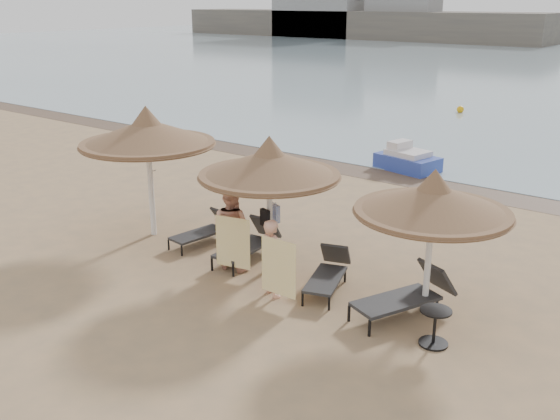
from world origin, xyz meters
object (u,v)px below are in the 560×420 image
(palapa_right, at_px, (433,200))
(lounger_far_right, at_px, (408,294))
(side_table, at_px, (434,328))
(person_left, at_px, (231,221))
(lounger_near_left, at_px, (250,242))
(palapa_center, at_px, (269,164))
(person_right, at_px, (272,252))
(lounger_near_right, at_px, (329,272))
(palapa_left, at_px, (147,133))
(lounger_far_left, at_px, (205,229))
(pedal_boat, at_px, (407,160))

(palapa_right, xyz_separation_m, lounger_far_right, (-0.24, -0.23, -1.84))
(side_table, height_order, person_left, person_left)
(lounger_near_left, distance_m, person_left, 0.96)
(palapa_center, bearing_deg, palapa_right, 2.99)
(person_left, bearing_deg, person_right, 154.14)
(side_table, bearing_deg, lounger_near_right, 163.97)
(palapa_left, xyz_separation_m, lounger_far_left, (1.45, 0.38, -2.26))
(palapa_center, relative_size, palapa_right, 1.06)
(lounger_far_right, bearing_deg, lounger_near_right, -158.26)
(lounger_far_right, relative_size, person_left, 1.00)
(lounger_near_right, height_order, person_left, person_left)
(palapa_center, distance_m, lounger_far_left, 3.05)
(person_right, relative_size, pedal_boat, 0.81)
(lounger_far_left, xyz_separation_m, lounger_near_right, (3.76, -0.29, 0.01))
(person_right, bearing_deg, side_table, -155.09)
(lounger_near_right, xyz_separation_m, pedal_boat, (-2.99, 9.53, 0.01))
(lounger_far_left, xyz_separation_m, pedal_boat, (0.77, 9.25, 0.02))
(lounger_near_left, distance_m, lounger_far_right, 4.12)
(lounger_near_right, height_order, lounger_far_right, lounger_far_right)
(side_table, bearing_deg, palapa_center, 169.80)
(lounger_far_left, xyz_separation_m, side_table, (6.43, -1.05, -0.03))
(palapa_center, distance_m, person_left, 1.55)
(palapa_right, relative_size, person_left, 1.31)
(palapa_center, relative_size, lounger_far_right, 1.39)
(palapa_right, distance_m, pedal_boat, 10.80)
(person_right, distance_m, pedal_boat, 10.77)
(palapa_left, height_order, lounger_far_left, palapa_left)
(lounger_near_right, distance_m, lounger_far_right, 1.82)
(palapa_left, height_order, pedal_boat, palapa_left)
(palapa_left, distance_m, palapa_right, 7.28)
(pedal_boat, bearing_deg, palapa_left, -90.96)
(palapa_left, relative_size, lounger_far_left, 1.87)
(palapa_center, height_order, lounger_near_left, palapa_center)
(palapa_left, relative_size, person_right, 1.76)
(palapa_left, bearing_deg, lounger_near_right, 1.01)
(palapa_center, xyz_separation_m, pedal_boat, (-1.47, 9.54, -2.03))
(lounger_far_right, height_order, person_right, person_right)
(side_table, distance_m, person_right, 3.44)
(palapa_left, height_order, lounger_near_right, palapa_left)
(lounger_far_left, bearing_deg, person_right, -15.30)
(lounger_near_left, xyz_separation_m, pedal_boat, (-0.70, 9.30, -0.03))
(lounger_far_left, xyz_separation_m, lounger_near_left, (1.47, -0.06, 0.05))
(palapa_center, distance_m, lounger_far_right, 3.88)
(palapa_right, relative_size, pedal_boat, 1.24)
(lounger_far_right, height_order, person_left, person_left)
(lounger_near_left, bearing_deg, lounger_far_right, -8.74)
(palapa_right, relative_size, lounger_near_right, 1.54)
(palapa_center, height_order, palapa_right, palapa_center)
(palapa_left, bearing_deg, lounger_far_right, 0.33)
(palapa_right, relative_size, lounger_far_right, 1.31)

